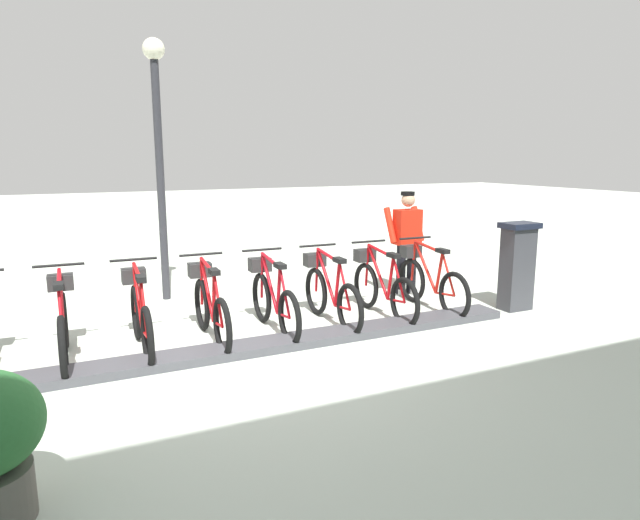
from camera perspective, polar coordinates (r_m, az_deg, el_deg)
The scene contains 12 objects.
ground_plane at distance 6.49m, azimuth -8.00°, elevation -9.46°, with size 60.00×60.00×0.00m, color beige.
dock_rail_base at distance 6.47m, azimuth -8.02°, elevation -9.05°, with size 0.44×7.30×0.10m, color #47474C.
payment_kiosk at distance 8.52m, azimuth 19.59°, elevation -0.47°, with size 0.36×0.52×1.28m.
bike_docked_0 at distance 8.26m, azimuth 11.14°, elevation -2.05°, with size 1.72×0.54×1.02m.
bike_docked_1 at distance 7.81m, azimuth 6.34°, elevation -2.65°, with size 1.72×0.54×1.02m.
bike_docked_2 at distance 7.43m, azimuth 0.99°, elevation -3.29°, with size 1.72×0.54×1.02m.
bike_docked_3 at distance 7.11m, azimuth -4.89°, elevation -3.96°, with size 1.72×0.54×1.02m.
bike_docked_4 at distance 6.88m, azimuth -11.26°, elevation -4.64°, with size 1.72×0.54×1.02m.
bike_docked_5 at distance 6.74m, azimuth -17.99°, elevation -5.29°, with size 1.72×0.54×1.02m.
bike_docked_6 at distance 6.70m, azimuth -24.92°, elevation -5.89°, with size 1.72×0.54×1.02m.
worker_near_rack at distance 8.99m, azimuth 8.91°, elevation 2.16°, with size 0.47×0.63×1.66m.
lamp_post at distance 8.82m, azimuth -16.31°, elevation 12.47°, with size 0.32×0.32×3.90m.
Camera 1 is at (-5.82, 1.79, 2.23)m, focal length 31.15 mm.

